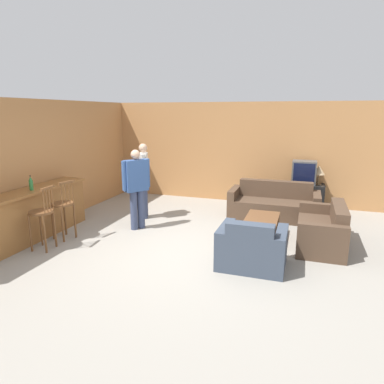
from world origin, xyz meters
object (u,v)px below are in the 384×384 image
at_px(couch_far, 274,205).
at_px(table_lamp, 319,171).
at_px(person_by_window, 144,176).
at_px(bar_chair_near, 42,216).
at_px(bottle, 31,183).
at_px(armchair_near, 252,249).
at_px(tv, 304,172).
at_px(tv_unit, 302,197).
at_px(coffee_table, 262,221).
at_px(person_by_counter, 137,185).
at_px(bar_chair_mid, 63,208).
at_px(loveseat_right, 323,231).

relative_size(couch_far, table_lamp, 4.28).
bearing_deg(person_by_window, couch_far, 18.55).
height_order(table_lamp, person_by_window, person_by_window).
xyz_separation_m(bar_chair_near, person_by_window, (0.85, 2.23, 0.36)).
distance_m(bottle, table_lamp, 6.25).
bearing_deg(armchair_near, bar_chair_near, -172.90).
relative_size(tv, table_lamp, 1.22).
bearing_deg(person_by_window, bottle, -125.77).
bearing_deg(tv_unit, coffee_table, -106.40).
bearing_deg(tv_unit, bar_chair_near, -136.37).
height_order(tv_unit, bottle, bottle).
bearing_deg(bottle, bar_chair_near, -34.88).
relative_size(coffee_table, tv, 1.66).
height_order(armchair_near, table_lamp, table_lamp).
bearing_deg(couch_far, person_by_counter, -147.27).
bearing_deg(person_by_window, coffee_table, -11.07).
xyz_separation_m(bar_chair_mid, coffee_table, (3.54, 1.15, -0.24)).
distance_m(bar_chair_near, loveseat_right, 4.93).
bearing_deg(coffee_table, bar_chair_mid, -161.93).
relative_size(armchair_near, person_by_window, 0.61).
bearing_deg(couch_far, bar_chair_near, -138.95).
relative_size(loveseat_right, person_by_window, 0.91).
bearing_deg(armchair_near, loveseat_right, 49.31).
bearing_deg(tv, person_by_counter, -141.54).
xyz_separation_m(armchair_near, person_by_counter, (-2.50, 1.06, 0.62)).
xyz_separation_m(loveseat_right, person_by_counter, (-3.57, -0.19, 0.62)).
relative_size(couch_far, tv, 3.51).
distance_m(table_lamp, person_by_window, 4.12).
height_order(couch_far, person_by_counter, person_by_counter).
height_order(bar_chair_near, bar_chair_mid, same).
xyz_separation_m(couch_far, table_lamp, (0.93, 0.87, 0.70)).
height_order(bottle, table_lamp, bottle).
distance_m(coffee_table, person_by_window, 2.80).
xyz_separation_m(table_lamp, person_by_counter, (-3.51, -2.53, -0.08)).
bearing_deg(couch_far, tv, 55.39).
height_order(bar_chair_mid, armchair_near, bar_chair_mid).
bearing_deg(armchair_near, bar_chair_mid, 178.30).
bearing_deg(bar_chair_mid, tv, 39.46).
bearing_deg(coffee_table, person_by_window, 168.93).
distance_m(coffee_table, bottle, 4.32).
bearing_deg(couch_far, coffee_table, -93.40).
relative_size(bar_chair_mid, tv, 2.01).
bearing_deg(table_lamp, loveseat_right, -88.43).
bearing_deg(bar_chair_near, loveseat_right, 20.12).
distance_m(tv_unit, table_lamp, 0.74).
height_order(bar_chair_mid, table_lamp, bar_chair_mid).
relative_size(bottle, person_by_window, 0.16).
relative_size(tv_unit, tv, 1.78).
distance_m(loveseat_right, coffee_table, 1.08).
height_order(tv, person_by_window, person_by_window).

